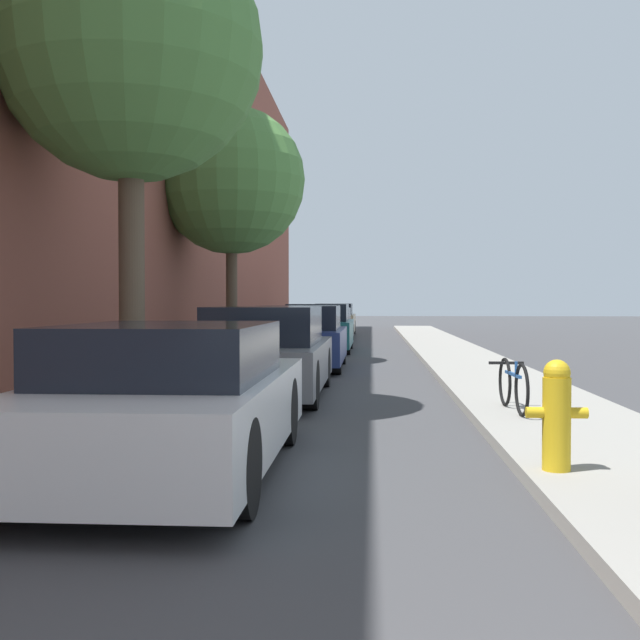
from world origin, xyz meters
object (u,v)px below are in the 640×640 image
object	(u,v)px
parked_car_champagne	(335,320)
fire_hydrant	(557,413)
parked_car_navy	(301,339)
bicycle	(513,385)
parked_car_silver	(328,326)
parked_car_teal	(319,329)
street_tree_near	(130,50)
parked_car_white	(173,401)
street_tree_far	(231,181)
parked_car_grey	(267,354)

from	to	relation	value
parked_car_champagne	fire_hydrant	bearing A→B (deg)	-83.42
parked_car_navy	bicycle	distance (m)	7.68
parked_car_silver	parked_car_champagne	distance (m)	5.28
parked_car_teal	parked_car_champagne	world-z (taller)	parked_car_teal
parked_car_navy	street_tree_near	size ratio (longest dim) A/B	0.63
parked_car_champagne	street_tree_near	distance (m)	23.28
street_tree_near	fire_hydrant	world-z (taller)	street_tree_near
parked_car_white	parked_car_champagne	distance (m)	26.20
parked_car_teal	parked_car_champagne	bearing A→B (deg)	90.24
parked_car_teal	street_tree_far	distance (m)	5.84
parked_car_teal	street_tree_far	bearing A→B (deg)	-112.92
parked_car_navy	street_tree_near	world-z (taller)	street_tree_near
parked_car_white	fire_hydrant	bearing A→B (deg)	-3.48
parked_car_champagne	fire_hydrant	size ratio (longest dim) A/B	4.92
fire_hydrant	bicycle	distance (m)	3.32
street_tree_near	fire_hydrant	size ratio (longest dim) A/B	7.13
parked_car_navy	bicycle	world-z (taller)	parked_car_navy
parked_car_champagne	fire_hydrant	xyz separation A→B (m)	(3.04, -26.39, -0.08)
street_tree_far	bicycle	bearing A→B (deg)	-59.25
parked_car_grey	bicycle	size ratio (longest dim) A/B	2.93
parked_car_grey	fire_hydrant	bearing A→B (deg)	-60.49
parked_car_grey	bicycle	world-z (taller)	parked_car_grey
parked_car_teal	bicycle	xyz separation A→B (m)	(3.26, -12.67, -0.23)
street_tree_far	bicycle	xyz separation A→B (m)	(5.04, -8.47, -3.86)
parked_car_champagne	street_tree_far	xyz separation A→B (m)	(-1.74, -14.62, 3.65)
parked_car_white	parked_car_silver	bearing A→B (deg)	89.65
fire_hydrant	street_tree_near	bearing A→B (deg)	142.40
parked_car_teal	street_tree_far	xyz separation A→B (m)	(-1.78, -4.21, 3.64)
parked_car_champagne	street_tree_far	bearing A→B (deg)	-96.77
parked_car_teal	bicycle	size ratio (longest dim) A/B	2.85
parked_car_champagne	parked_car_navy	bearing A→B (deg)	-89.85
parked_car_white	parked_car_silver	xyz separation A→B (m)	(0.13, 20.91, -0.03)
parked_car_silver	street_tree_near	xyz separation A→B (m)	(-1.53, -17.60, 4.08)
parked_car_silver	bicycle	xyz separation A→B (m)	(3.27, -17.80, -0.15)
parked_car_grey	street_tree_far	size ratio (longest dim) A/B	0.75
parked_car_teal	bicycle	distance (m)	13.09
parked_car_grey	street_tree_far	xyz separation A→B (m)	(-1.71, 6.35, 3.65)
parked_car_teal	parked_car_silver	bearing A→B (deg)	90.14
parked_car_champagne	bicycle	xyz separation A→B (m)	(3.30, -23.08, -0.21)
parked_car_teal	parked_car_navy	bearing A→B (deg)	-89.99
street_tree_near	bicycle	size ratio (longest dim) A/B	4.12
fire_hydrant	parked_car_grey	bearing A→B (deg)	119.51
parked_car_teal	parked_car_white	bearing A→B (deg)	-90.50
parked_car_teal	street_tree_far	world-z (taller)	street_tree_far
fire_hydrant	bicycle	size ratio (longest dim) A/B	0.58
parked_car_silver	parked_car_white	bearing A→B (deg)	-90.35
parked_car_grey	parked_car_silver	distance (m)	15.68
parked_car_white	street_tree_far	xyz separation A→B (m)	(-1.64, 11.58, 3.68)
parked_car_navy	fire_hydrant	size ratio (longest dim) A/B	4.48
parked_car_grey	street_tree_far	world-z (taller)	street_tree_far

